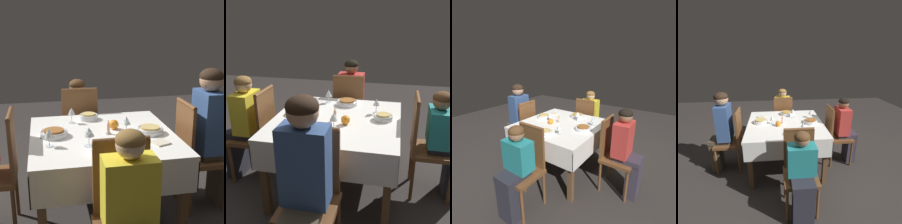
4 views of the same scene
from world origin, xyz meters
The scene contains 21 objects.
ground_plane centered at (0.00, 0.00, 0.00)m, with size 8.00×8.00×0.00m, color #332D2B.
dining_table centered at (0.00, 0.00, 0.64)m, with size 1.14×1.14×0.73m.
chair_south centered at (0.00, -0.80, 0.52)m, with size 0.38×0.38×0.96m.
chair_west centered at (-0.80, 0.01, 0.52)m, with size 0.38×0.38×0.96m.
chair_north centered at (-0.02, 0.80, 0.52)m, with size 0.38×0.38×0.96m.
chair_east centered at (0.80, 0.10, 0.52)m, with size 0.38×0.38×0.96m.
person_adult_denim centered at (0.00, -0.95, 0.70)m, with size 0.30×0.34×1.23m.
person_child_yellow centered at (-0.96, 0.01, 0.59)m, with size 0.33×0.30×1.07m.
person_child_red centered at (-0.02, 0.96, 0.60)m, with size 0.30×0.33×1.10m.
person_child_teal centered at (0.97, 0.10, 0.55)m, with size 0.33×0.30×1.01m.
bowl_south centered at (-0.05, -0.38, 0.76)m, with size 0.21×0.21×0.06m.
wine_glass_south centered at (0.02, -0.20, 0.82)m, with size 0.07×0.07×0.13m.
bowl_west centered at (-0.38, 0.04, 0.76)m, with size 0.21×0.21×0.06m.
wine_glass_west centered at (-0.23, 0.14, 0.83)m, with size 0.08×0.08×0.14m.
bowl_north centered at (0.03, 0.38, 0.76)m, with size 0.21×0.21×0.06m.
wine_glass_north centered at (-0.18, 0.42, 0.82)m, with size 0.07×0.07×0.14m.
bowl_east centered at (0.41, 0.06, 0.76)m, with size 0.17×0.17×0.06m.
wine_glass_east centered at (0.34, 0.21, 0.83)m, with size 0.06×0.06×0.14m.
candle_centerpiece centered at (-0.01, -0.04, 0.77)m, with size 0.05×0.05×0.12m.
orange_fruit centered at (0.10, -0.11, 0.77)m, with size 0.08×0.08×0.08m, color orange.
napkin_red_folded centered at (-0.28, -0.38, 0.73)m, with size 0.14×0.15×0.01m.
Camera 4 is at (2.45, -0.17, 1.76)m, focal length 28.00 mm.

